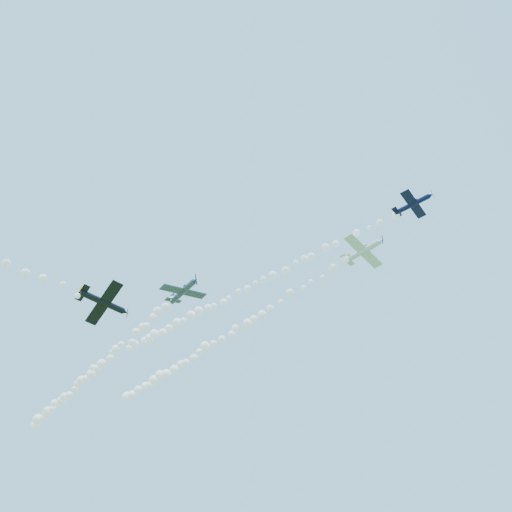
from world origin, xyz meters
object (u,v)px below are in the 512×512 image
Objects in this scene: plane_grey at (183,291)px; plane_black at (104,302)px; plane_navy at (413,204)px; plane_white at (363,251)px.

plane_grey is 11.61m from plane_black.
plane_navy reaches higher than plane_black.
plane_navy is at bearing 39.00° from plane_grey.
plane_navy is 0.92× the size of plane_black.
plane_white is at bearing 173.47° from plane_navy.
plane_black is at bearing -145.87° from plane_navy.
plane_navy is 38.13m from plane_grey.
plane_grey is at bearing -152.76° from plane_navy.
plane_navy is 0.92× the size of plane_grey.
plane_white is 40.76m from plane_black.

